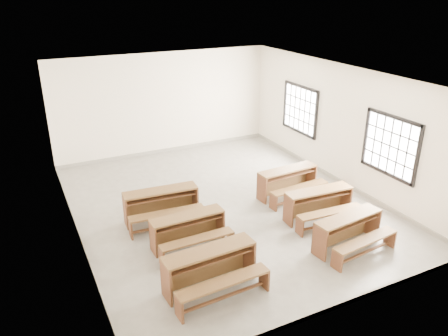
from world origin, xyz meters
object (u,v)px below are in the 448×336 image
desk_set_1 (189,229)px  desk_set_2 (162,203)px  desk_set_0 (211,266)px  desk_set_5 (288,180)px  desk_set_4 (319,202)px  desk_set_3 (349,230)px

desk_set_1 → desk_set_2: desk_set_2 is taller
desk_set_1 → desk_set_0: bearing=-97.7°
desk_set_1 → desk_set_5: bearing=17.1°
desk_set_0 → desk_set_4: size_ratio=1.05×
desk_set_5 → desk_set_0: bearing=-147.1°
desk_set_1 → desk_set_5: desk_set_5 is taller
desk_set_1 → desk_set_2: bearing=95.6°
desk_set_1 → desk_set_4: size_ratio=0.95×
desk_set_1 → desk_set_4: 3.16m
desk_set_1 → desk_set_3: desk_set_3 is taller
desk_set_0 → desk_set_5: 4.20m
desk_set_3 → desk_set_5: 2.60m
desk_set_4 → desk_set_5: size_ratio=0.99×
desk_set_2 → desk_set_3: desk_set_2 is taller
desk_set_0 → desk_set_3: (3.11, -0.07, -0.03)m
desk_set_2 → desk_set_5: size_ratio=1.04×
desk_set_1 → desk_set_2: size_ratio=0.90×
desk_set_3 → desk_set_4: size_ratio=1.00×
desk_set_2 → desk_set_4: (3.30, -1.55, -0.02)m
desk_set_3 → desk_set_5: bearing=78.2°
desk_set_1 → desk_set_3: size_ratio=0.94×
desk_set_0 → desk_set_4: desk_set_0 is taller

